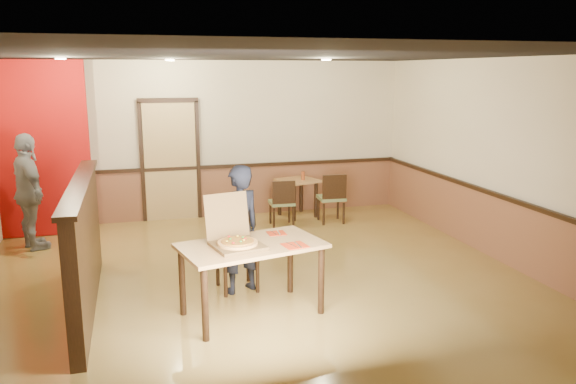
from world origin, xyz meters
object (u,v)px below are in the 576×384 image
object	(u,v)px
side_chair_right	(332,196)
condiment	(303,176)
passerby	(29,192)
diner_chair	(235,246)
side_chair_left	(282,201)
diner	(239,229)
main_table	(251,254)
pizza_box	(236,240)
side_table	(298,188)

from	to	relation	value
side_chair_right	condiment	size ratio (longest dim) A/B	5.78
side_chair_right	passerby	distance (m)	4.83
diner_chair	side_chair_right	bearing A→B (deg)	44.08
side_chair_left	diner	size ratio (longest dim) A/B	0.53
diner_chair	condiment	bearing A→B (deg)	54.40
main_table	pizza_box	size ratio (longest dim) A/B	2.44
side_chair_right	side_table	distance (m)	0.76
diner	pizza_box	world-z (taller)	diner
side_chair_right	diner	distance (m)	3.41
side_chair_right	condiment	distance (m)	0.71
pizza_box	passerby	bearing A→B (deg)	115.66
side_table	passerby	bearing A→B (deg)	-169.59
main_table	diner	world-z (taller)	diner
pizza_box	diner_chair	bearing A→B (deg)	67.95
diner_chair	diner	bearing A→B (deg)	-85.66
main_table	passerby	world-z (taller)	passerby
side_chair_right	pizza_box	xyz separation A→B (m)	(-2.31, -3.36, 0.39)
main_table	side_chair_left	size ratio (longest dim) A/B	2.02
diner_chair	side_chair_right	distance (m)	3.30
side_table	passerby	xyz separation A→B (m)	(-4.36, -0.80, 0.35)
diner	passerby	xyz separation A→B (m)	(-2.67, 2.46, 0.09)
side_chair_left	passerby	size ratio (longest dim) A/B	0.47
diner_chair	condiment	distance (m)	3.53
side_table	side_chair_left	bearing A→B (deg)	-126.61
side_chair_left	side_table	size ratio (longest dim) A/B	1.02
side_chair_right	pizza_box	bearing A→B (deg)	59.63
side_table	condiment	distance (m)	0.27
main_table	side_chair_right	distance (m)	3.95
diner	side_chair_right	bearing A→B (deg)	-151.23
passerby	condiment	size ratio (longest dim) A/B	11.43
side_chair_left	pizza_box	world-z (taller)	pizza_box
main_table	side_chair_left	bearing A→B (deg)	56.46
main_table	diner_chair	distance (m)	0.85
side_chair_left	side_table	bearing A→B (deg)	-123.15
diner	pizza_box	distance (m)	0.74
diner	pizza_box	size ratio (longest dim) A/B	2.29
diner_chair	side_chair_right	size ratio (longest dim) A/B	1.09
main_table	passerby	distance (m)	4.13
passerby	diner_chair	bearing A→B (deg)	-155.88
passerby	pizza_box	size ratio (longest dim) A/B	2.56
diner_chair	condiment	size ratio (longest dim) A/B	6.33
main_table	diner	distance (m)	0.69
main_table	passerby	bearing A→B (deg)	117.25
side_table	diner	xyz separation A→B (m)	(-1.69, -3.26, 0.26)
side_chair_right	diner	bearing A→B (deg)	55.12
side_table	diner	size ratio (longest dim) A/B	0.52
side_chair_left	pizza_box	bearing A→B (deg)	70.74
side_chair_left	passerby	xyz separation A→B (m)	(-3.91, -0.19, 0.42)
diner	diner_chair	bearing A→B (deg)	-102.92
diner_chair	diner	distance (m)	0.29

